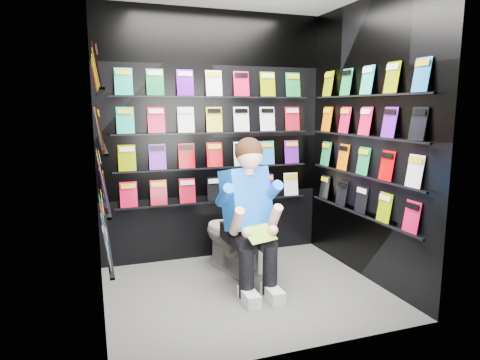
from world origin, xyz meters
name	(u,v)px	position (x,y,z in m)	size (l,w,h in m)	color
floor	(246,291)	(0.00, 0.00, 0.00)	(2.40, 2.40, 0.00)	#62625F
wall_back	(214,138)	(0.00, 1.00, 1.30)	(2.40, 0.04, 2.60)	black
wall_front	(301,159)	(0.00, -1.00, 1.30)	(2.40, 0.04, 2.60)	black
wall_left	(95,150)	(-1.20, 0.00, 1.30)	(0.04, 2.00, 2.60)	black
wall_right	(367,142)	(1.20, 0.00, 1.30)	(0.04, 2.00, 2.60)	black
comics_back	(214,137)	(0.00, 0.97, 1.31)	(2.10, 0.06, 1.37)	#E10C40
comics_left	(99,149)	(-1.17, 0.00, 1.31)	(0.06, 1.70, 1.37)	#E10C40
comics_right	(364,141)	(1.17, 0.00, 1.31)	(0.06, 1.70, 1.37)	#E10C40
toilet	(233,234)	(0.06, 0.54, 0.37)	(0.42, 0.75, 0.73)	white
longbox	(256,255)	(0.29, 0.49, 0.14)	(0.21, 0.37, 0.28)	white
longbox_lid	(256,240)	(0.29, 0.49, 0.29)	(0.22, 0.39, 0.03)	white
reader	(246,200)	(0.06, 0.16, 0.79)	(0.56, 0.81, 1.50)	blue
held_comic	(260,234)	(0.06, -0.19, 0.58)	(0.26, 0.01, 0.18)	green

